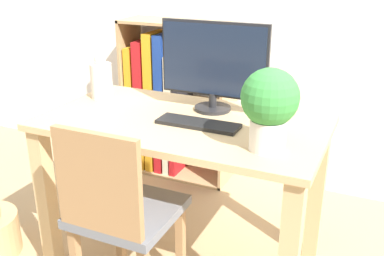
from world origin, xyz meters
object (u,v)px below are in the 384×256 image
keyboard (198,124)px  chair (119,210)px  monitor (214,63)px  vase (101,79)px  potted_plant (270,104)px  bookshelf (164,102)px

keyboard → chair: 0.48m
monitor → keyboard: bearing=-84.7°
monitor → chair: bearing=-108.3°
chair → keyboard: bearing=54.8°
monitor → vase: bearing=-174.4°
monitor → potted_plant: 0.49m
keyboard → vase: vase is taller
vase → bookshelf: size_ratio=0.22×
monitor → bookshelf: size_ratio=0.49×
monitor → keyboard: monitor is taller
chair → bookshelf: bearing=105.9°
vase → potted_plant: 0.98m
monitor → vase: size_ratio=2.24×
monitor → potted_plant: bearing=-44.0°
vase → chair: bearing=-50.9°
keyboard → vase: size_ratio=1.57×
vase → bookshelf: (-0.04, 0.74, -0.34)m
monitor → bookshelf: monitor is taller
monitor → bookshelf: 1.03m
keyboard → vase: (-0.60, 0.16, 0.09)m
vase → bookshelf: bookshelf is taller
vase → potted_plant: size_ratio=0.74×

